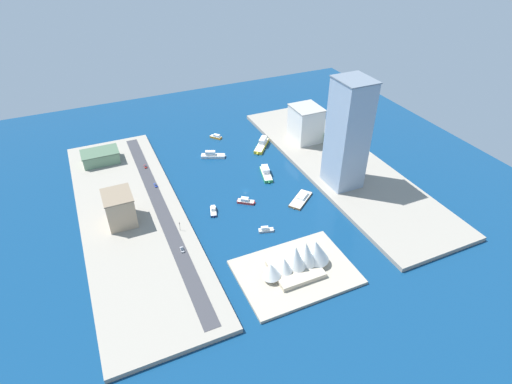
# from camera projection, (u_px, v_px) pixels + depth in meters

# --- Properties ---
(ground_plane) EXTENTS (440.00, 440.00, 0.00)m
(ground_plane) POSITION_uv_depth(u_px,v_px,m) (246.00, 190.00, 325.79)
(ground_plane) COLOR navy
(quay_west) EXTENTS (70.00, 240.00, 3.18)m
(quay_west) POSITION_uv_depth(u_px,v_px,m) (340.00, 165.00, 354.19)
(quay_west) COLOR gray
(quay_west) RESTS_ON ground_plane
(quay_east) EXTENTS (70.00, 240.00, 3.18)m
(quay_east) POSITION_uv_depth(u_px,v_px,m) (132.00, 217.00, 295.57)
(quay_east) COLOR gray
(quay_east) RESTS_ON ground_plane
(peninsula_point) EXTENTS (69.67, 50.41, 2.00)m
(peninsula_point) POSITION_uv_depth(u_px,v_px,m) (295.00, 272.00, 252.75)
(peninsula_point) COLOR #A89E89
(peninsula_point) RESTS_ON ground_plane
(road_strip) EXTENTS (9.41, 228.00, 0.15)m
(road_strip) POSITION_uv_depth(u_px,v_px,m) (161.00, 208.00, 301.56)
(road_strip) COLOR #38383D
(road_strip) RESTS_ON quay_east
(ferry_green_doubledeck) EXTENTS (11.99, 25.02, 6.32)m
(ferry_green_doubledeck) POSITION_uv_depth(u_px,v_px,m) (266.00, 173.00, 342.37)
(ferry_green_doubledeck) COLOR #2D8C4C
(ferry_green_doubledeck) RESTS_ON ground_plane
(tugboat_red) EXTENTS (13.29, 11.22, 4.36)m
(tugboat_red) POSITION_uv_depth(u_px,v_px,m) (246.00, 201.00, 311.39)
(tugboat_red) COLOR red
(tugboat_red) RESTS_ON ground_plane
(ferry_white_commuter) EXTENTS (22.03, 13.98, 6.07)m
(ferry_white_commuter) POSITION_uv_depth(u_px,v_px,m) (213.00, 155.00, 366.55)
(ferry_white_commuter) COLOR silver
(ferry_white_commuter) RESTS_ON ground_plane
(barge_flat_brown) EXTENTS (25.05, 22.33, 3.53)m
(barge_flat_brown) POSITION_uv_depth(u_px,v_px,m) (301.00, 199.00, 314.53)
(barge_flat_brown) COLOR brown
(barge_flat_brown) RESTS_ON ground_plane
(water_taxi_orange) EXTENTS (10.30, 11.45, 3.89)m
(water_taxi_orange) POSITION_uv_depth(u_px,v_px,m) (216.00, 137.00, 396.36)
(water_taxi_orange) COLOR orange
(water_taxi_orange) RESTS_ON ground_plane
(ferry_yellow_fast) EXTENTS (22.97, 25.76, 7.41)m
(ferry_yellow_fast) POSITION_uv_depth(u_px,v_px,m) (262.00, 145.00, 381.37)
(ferry_yellow_fast) COLOR yellow
(ferry_yellow_fast) RESTS_ON ground_plane
(yacht_sleek_gray) EXTENTS (11.63, 6.47, 3.87)m
(yacht_sleek_gray) POSITION_uv_depth(u_px,v_px,m) (266.00, 230.00, 284.79)
(yacht_sleek_gray) COLOR #999EA3
(yacht_sleek_gray) RESTS_ON ground_plane
(patrol_launch_navy) EXTENTS (7.48, 13.15, 3.92)m
(patrol_launch_navy) POSITION_uv_depth(u_px,v_px,m) (213.00, 211.00, 302.12)
(patrol_launch_navy) COLOR #1E284C
(patrol_launch_navy) RESTS_ON ground_plane
(tower_tall_glass) EXTENTS (24.09, 27.18, 83.89)m
(tower_tall_glass) POSITION_uv_depth(u_px,v_px,m) (348.00, 135.00, 305.36)
(tower_tall_glass) COLOR #8C9EB2
(tower_tall_glass) RESTS_ON quay_west
(hotel_broad_white) EXTENTS (24.73, 27.92, 31.99)m
(hotel_broad_white) POSITION_uv_depth(u_px,v_px,m) (306.00, 124.00, 379.40)
(hotel_broad_white) COLOR silver
(hotel_broad_white) RESTS_ON quay_west
(apartment_midrise_tan) EXTENTS (19.17, 23.37, 22.75)m
(apartment_midrise_tan) POSITION_uv_depth(u_px,v_px,m) (120.00, 208.00, 282.67)
(apartment_midrise_tan) COLOR tan
(apartment_midrise_tan) RESTS_ON quay_east
(terminal_long_green) EXTENTS (30.32, 19.56, 10.14)m
(terminal_long_green) POSITION_uv_depth(u_px,v_px,m) (101.00, 157.00, 352.12)
(terminal_long_green) COLOR slate
(terminal_long_green) RESTS_ON quay_east
(hatchback_blue) EXTENTS (2.18, 5.04, 1.63)m
(hatchback_blue) POSITION_uv_depth(u_px,v_px,m) (156.00, 185.00, 324.39)
(hatchback_blue) COLOR black
(hatchback_blue) RESTS_ON road_strip
(pickup_red) EXTENTS (1.93, 4.86, 1.63)m
(pickup_red) POSITION_uv_depth(u_px,v_px,m) (145.00, 166.00, 347.16)
(pickup_red) COLOR black
(pickup_red) RESTS_ON road_strip
(sedan_silver) EXTENTS (2.21, 5.02, 1.57)m
(sedan_silver) POSITION_uv_depth(u_px,v_px,m) (182.00, 250.00, 264.55)
(sedan_silver) COLOR black
(sedan_silver) RESTS_ON road_strip
(traffic_light_waterfront) EXTENTS (0.36, 0.36, 6.50)m
(traffic_light_waterfront) POSITION_uv_depth(u_px,v_px,m) (180.00, 225.00, 279.04)
(traffic_light_waterfront) COLOR black
(traffic_light_waterfront) RESTS_ON quay_east
(opera_landmark) EXTENTS (44.53, 24.55, 21.20)m
(opera_landmark) POSITION_uv_depth(u_px,v_px,m) (300.00, 259.00, 248.04)
(opera_landmark) COLOR #BCAD93
(opera_landmark) RESTS_ON peninsula_point
(park_tree_cluster) EXTENTS (9.78, 19.85, 8.27)m
(park_tree_cluster) POSITION_uv_depth(u_px,v_px,m) (327.00, 139.00, 377.18)
(park_tree_cluster) COLOR brown
(park_tree_cluster) RESTS_ON quay_west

